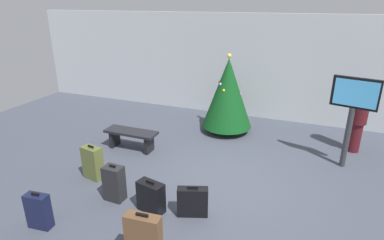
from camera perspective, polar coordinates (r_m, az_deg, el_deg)
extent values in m
plane|color=#424754|center=(6.57, 5.66, -10.96)|extent=(16.00, 16.00, 0.00)
cube|color=#B7BCC1|center=(9.82, 12.84, 9.17)|extent=(16.00, 0.20, 3.10)
cylinder|color=#4C3319|center=(8.91, 6.20, -1.48)|extent=(0.12, 0.12, 0.17)
cone|color=#0F4719|center=(8.58, 6.46, 4.85)|extent=(1.35, 1.35, 1.87)
sphere|color=#F2D84C|center=(8.36, 6.74, 11.42)|extent=(0.12, 0.12, 0.12)
sphere|color=silver|center=(8.65, 8.62, 4.67)|extent=(0.08, 0.08, 0.08)
sphere|color=yellow|center=(8.30, 5.74, 5.32)|extent=(0.08, 0.08, 0.08)
sphere|color=silver|center=(8.39, 5.20, 6.42)|extent=(0.08, 0.08, 0.08)
sphere|color=red|center=(8.52, 5.05, 6.81)|extent=(0.08, 0.08, 0.08)
cylinder|color=#333338|center=(7.57, 26.10, -2.89)|extent=(0.12, 0.12, 1.36)
cube|color=black|center=(7.27, 27.33, 4.34)|extent=(0.90, 0.30, 0.64)
cube|color=#4CB2F2|center=(7.22, 27.36, 4.25)|extent=(0.80, 0.21, 0.54)
cube|color=black|center=(7.82, -10.93, -2.13)|extent=(1.30, 0.44, 0.06)
cube|color=black|center=(8.17, -13.72, -3.17)|extent=(0.08, 0.35, 0.42)
cube|color=black|center=(7.68, -7.71, -4.33)|extent=(0.08, 0.35, 0.42)
cylinder|color=#4C1419|center=(8.56, 27.23, -2.74)|extent=(0.28, 0.28, 0.73)
cylinder|color=#4C1419|center=(8.32, 28.07, 2.01)|extent=(0.41, 0.41, 0.77)
sphere|color=#8C6647|center=(8.20, 28.62, 5.15)|extent=(0.18, 0.18, 0.18)
cube|color=black|center=(5.51, 0.11, -14.50)|extent=(0.55, 0.34, 0.52)
cube|color=black|center=(5.35, 0.11, -12.05)|extent=(0.18, 0.09, 0.04)
cube|color=brown|center=(4.63, -8.68, -20.64)|extent=(0.51, 0.22, 0.80)
cube|color=black|center=(4.37, -8.99, -16.52)|extent=(0.18, 0.04, 0.04)
cube|color=#141938|center=(5.79, -25.87, -14.53)|extent=(0.40, 0.22, 0.60)
cube|color=black|center=(5.62, -26.39, -11.86)|extent=(0.14, 0.04, 0.04)
cube|color=#59602D|center=(6.80, -17.44, -7.36)|extent=(0.45, 0.30, 0.69)
cube|color=black|center=(6.65, -17.78, -4.58)|extent=(0.15, 0.06, 0.04)
cube|color=#232326|center=(6.02, -13.83, -11.00)|extent=(0.36, 0.25, 0.67)
cube|color=black|center=(5.85, -14.12, -8.05)|extent=(0.12, 0.03, 0.04)
cube|color=black|center=(5.64, -7.40, -13.57)|extent=(0.52, 0.33, 0.56)
cube|color=black|center=(5.48, -7.55, -11.00)|extent=(0.17, 0.07, 0.04)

